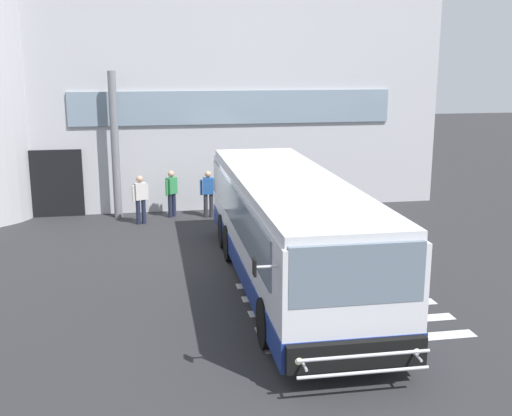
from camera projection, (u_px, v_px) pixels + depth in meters
ground_plane at (231, 258)px, 18.09m from camera, size 80.00×90.00×0.02m
bay_paint_stripes at (344, 307)px, 14.41m from camera, size 4.40×3.96×0.01m
terminal_building at (178, 90)px, 28.09m from camera, size 19.58×13.80×8.37m
entry_support_column at (115, 146)px, 22.11m from camera, size 0.28×0.28×5.13m
bus_main_foreground at (288, 232)px, 15.68m from camera, size 3.13×11.14×2.70m
passenger_near_column at (140, 197)px, 21.57m from camera, size 0.55×0.35×1.68m
passenger_by_doorway at (172, 191)px, 22.55m from camera, size 0.44×0.44×1.68m
passenger_at_curb_edge at (208, 191)px, 22.51m from camera, size 0.59×0.41×1.68m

